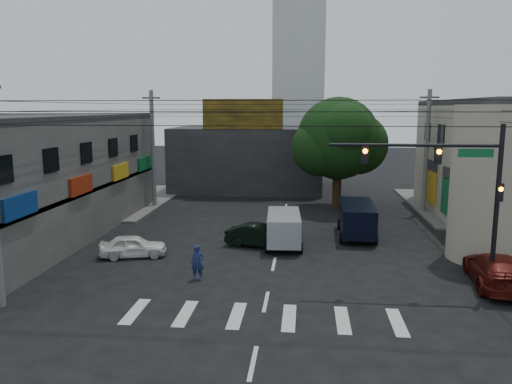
# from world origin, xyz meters

# --- Properties ---
(ground) EXTENTS (160.00, 160.00, 0.00)m
(ground) POSITION_xyz_m (0.00, 0.00, 0.00)
(ground) COLOR black
(ground) RESTS_ON ground
(sidewalk_far_left) EXTENTS (16.00, 16.00, 0.15)m
(sidewalk_far_left) POSITION_xyz_m (-18.00, 18.00, 0.07)
(sidewalk_far_left) COLOR #514F4C
(sidewalk_far_left) RESTS_ON ground
(corner_column) EXTENTS (4.00, 4.00, 8.00)m
(corner_column) POSITION_xyz_m (11.00, 4.00, 4.00)
(corner_column) COLOR gray
(corner_column) RESTS_ON ground
(building_far) EXTENTS (14.00, 10.00, 6.00)m
(building_far) POSITION_xyz_m (-4.00, 26.00, 3.00)
(building_far) COLOR #232326
(building_far) RESTS_ON ground
(billboard) EXTENTS (7.00, 0.30, 2.60)m
(billboard) POSITION_xyz_m (-4.00, 21.10, 7.30)
(billboard) COLOR olive
(billboard) RESTS_ON building_far
(tower_distant) EXTENTS (9.00, 9.00, 44.00)m
(tower_distant) POSITION_xyz_m (0.00, 70.00, 22.00)
(tower_distant) COLOR silver
(tower_distant) RESTS_ON ground
(street_tree) EXTENTS (6.40, 6.40, 8.70)m
(street_tree) POSITION_xyz_m (4.00, 17.00, 5.47)
(street_tree) COLOR black
(street_tree) RESTS_ON ground
(traffic_gantry) EXTENTS (7.10, 0.35, 7.20)m
(traffic_gantry) POSITION_xyz_m (7.82, -1.00, 4.83)
(traffic_gantry) COLOR black
(traffic_gantry) RESTS_ON ground
(utility_pole_far_left) EXTENTS (0.32, 0.32, 9.20)m
(utility_pole_far_left) POSITION_xyz_m (-10.50, 16.00, 4.60)
(utility_pole_far_left) COLOR #59595B
(utility_pole_far_left) RESTS_ON ground
(utility_pole_far_right) EXTENTS (0.32, 0.32, 9.20)m
(utility_pole_far_right) POSITION_xyz_m (10.50, 16.00, 4.60)
(utility_pole_far_right) COLOR #59595B
(utility_pole_far_right) RESTS_ON ground
(dark_sedan) EXTENTS (2.98, 4.45, 1.28)m
(dark_sedan) POSITION_xyz_m (-1.01, 5.19, 0.64)
(dark_sedan) COLOR black
(dark_sedan) RESTS_ON ground
(white_compact) EXTENTS (3.16, 4.19, 1.18)m
(white_compact) POSITION_xyz_m (-7.53, 2.52, 0.59)
(white_compact) COLOR white
(white_compact) RESTS_ON ground
(maroon_sedan) EXTENTS (3.21, 5.55, 1.48)m
(maroon_sedan) POSITION_xyz_m (10.00, -0.14, 0.74)
(maroon_sedan) COLOR #4A0F0A
(maroon_sedan) RESTS_ON ground
(silver_minivan) EXTENTS (4.59, 2.31, 1.89)m
(silver_minivan) POSITION_xyz_m (0.33, 5.50, 0.94)
(silver_minivan) COLOR #A8AAB0
(silver_minivan) RESTS_ON ground
(navy_van) EXTENTS (5.24, 2.22, 2.06)m
(navy_van) POSITION_xyz_m (4.71, 8.03, 1.03)
(navy_van) COLOR black
(navy_van) RESTS_ON ground
(traffic_officer) EXTENTS (0.70, 0.55, 1.63)m
(traffic_officer) POSITION_xyz_m (-3.34, -0.67, 0.81)
(traffic_officer) COLOR navy
(traffic_officer) RESTS_ON ground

